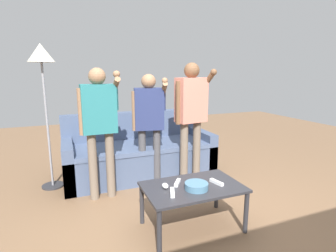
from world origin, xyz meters
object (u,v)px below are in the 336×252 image
at_px(player_left, 99,119).
at_px(couch, 139,154).
at_px(snack_bowl, 196,186).
at_px(player_center, 149,117).
at_px(coffee_table, 193,191).
at_px(floor_lamp, 42,66).
at_px(game_remote_wand_near, 172,192).
at_px(game_remote_wand_spare, 217,182).
at_px(player_right, 191,109).
at_px(game_remote_wand_far, 178,183).
at_px(game_remote_nunchuk, 165,186).

bearing_deg(player_left, couch, 43.83).
height_order(snack_bowl, player_left, player_left).
bearing_deg(player_center, coffee_table, -86.03).
bearing_deg(couch, snack_bowl, -86.56).
distance_m(floor_lamp, player_left, 1.01).
relative_size(coffee_table, game_remote_wand_near, 5.65).
bearing_deg(game_remote_wand_spare, player_center, 105.27).
bearing_deg(floor_lamp, snack_bowl, -51.13).
bearing_deg(couch, player_right, -43.67).
bearing_deg(player_right, player_left, -178.02).
height_order(floor_lamp, game_remote_wand_far, floor_lamp).
relative_size(floor_lamp, player_right, 1.13).
xyz_separation_m(player_left, player_center, (0.64, 0.13, -0.05)).
height_order(couch, player_left, player_left).
height_order(snack_bowl, floor_lamp, floor_lamp).
bearing_deg(couch, game_remote_wand_far, -90.79).
relative_size(coffee_table, floor_lamp, 0.51).
distance_m(coffee_table, game_remote_wand_near, 0.27).
bearing_deg(player_left, player_center, 11.73).
bearing_deg(couch, game_remote_wand_spare, -78.22).
bearing_deg(couch, game_remote_nunchuk, -96.14).
distance_m(snack_bowl, game_remote_wand_far, 0.20).
bearing_deg(coffee_table, game_remote_wand_near, -160.86).
distance_m(floor_lamp, player_right, 1.94).
height_order(player_right, game_remote_wand_far, player_right).
relative_size(couch, snack_bowl, 9.76).
distance_m(game_remote_wand_near, game_remote_wand_spare, 0.48).
bearing_deg(game_remote_wand_far, player_left, 124.05).
relative_size(snack_bowl, player_left, 0.14).
xyz_separation_m(snack_bowl, game_remote_wand_near, (-0.25, -0.01, -0.01)).
bearing_deg(game_remote_wand_spare, game_remote_wand_far, 159.85).
xyz_separation_m(snack_bowl, player_center, (-0.08, 1.18, 0.46)).
distance_m(player_left, player_right, 1.20).
bearing_deg(player_right, game_remote_wand_far, -122.86).
relative_size(coffee_table, player_right, 0.57).
bearing_deg(player_center, player_left, -168.27).
bearing_deg(game_remote_nunchuk, player_right, 52.53).
distance_m(player_left, player_center, 0.66).
xyz_separation_m(couch, floor_lamp, (-1.20, -0.03, 1.27)).
relative_size(snack_bowl, game_remote_wand_near, 1.32).
bearing_deg(floor_lamp, game_remote_wand_spare, -45.77).
xyz_separation_m(floor_lamp, player_left, (0.58, -0.56, -0.60)).
distance_m(coffee_table, game_remote_wand_spare, 0.25).
relative_size(player_center, game_remote_wand_spare, 9.14).
xyz_separation_m(floor_lamp, player_right, (1.78, -0.52, -0.56)).
bearing_deg(floor_lamp, game_remote_wand_far, -50.81).
bearing_deg(game_remote_wand_spare, game_remote_wand_near, -174.62).
bearing_deg(game_remote_nunchuk, couch, 83.86).
xyz_separation_m(coffee_table, game_remote_wand_near, (-0.25, -0.09, 0.07)).
bearing_deg(game_remote_nunchuk, snack_bowl, -25.20).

